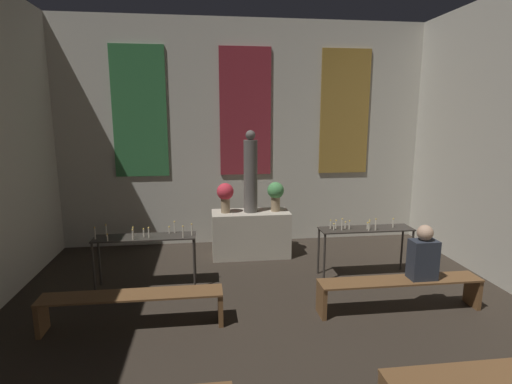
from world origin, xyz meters
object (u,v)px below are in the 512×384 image
pew_back_right (400,287)px  flower_vase_left (225,194)px  pew_back_left (133,302)px  person_seated (423,255)px  flower_vase_right (276,193)px  altar (251,234)px  candle_rack_right (365,234)px  pew_third_right (507,383)px  candle_rack_left (145,243)px  statue (251,174)px

pew_back_right → flower_vase_left: bearing=132.7°
pew_back_left → person_seated: size_ratio=2.97×
flower_vase_right → pew_back_right: size_ratio=0.25×
altar → candle_rack_right: candle_rack_right is taller
altar → person_seated: size_ratio=1.92×
flower_vase_left → pew_third_right: flower_vase_left is taller
person_seated → pew_back_right: bearing=-180.0°
candle_rack_left → pew_third_right: 4.83m
pew_third_right → pew_back_left: size_ratio=1.00×
statue → flower_vase_left: bearing=-180.0°
statue → altar: bearing=0.0°
statue → candle_rack_right: (1.78, -1.21, -0.87)m
pew_back_right → person_seated: bearing=0.0°
altar → candle_rack_right: bearing=-34.4°
altar → pew_third_right: 4.80m
candle_rack_left → statue: bearing=34.2°
altar → candle_rack_left: 2.18m
flower_vase_left → person_seated: 3.57m
statue → pew_back_left: statue is taller
flower_vase_left → candle_rack_left: (-1.31, -1.21, -0.49)m
altar → candle_rack_left: candle_rack_left is taller
pew_back_right → altar: bearing=126.0°
pew_back_right → flower_vase_right: bearing=118.1°
candle_rack_left → person_seated: person_seated is taller
pew_third_right → person_seated: (0.31, 2.00, 0.45)m
flower_vase_left → person_seated: flower_vase_left is taller
candle_rack_right → person_seated: 1.28m
statue → flower_vase_right: bearing=-0.0°
altar → candle_rack_right: 2.17m
flower_vase_left → person_seated: (2.57, -2.45, -0.42)m
flower_vase_left → altar: bearing=0.0°
candle_rack_right → pew_back_left: size_ratio=0.68×
flower_vase_right → person_seated: bearing=-56.6°
pew_back_left → person_seated: person_seated is taller
pew_back_right → statue: bearing=126.0°
candle_rack_left → candle_rack_right: candle_rack_right is taller
candle_rack_left → person_seated: bearing=-17.7°
flower_vase_right → candle_rack_left: flower_vase_right is taller
flower_vase_right → candle_rack_left: bearing=-151.7°
flower_vase_left → candle_rack_right: size_ratio=0.36×
pew_third_right → flower_vase_left: bearing=116.9°
person_seated → candle_rack_left: bearing=162.3°
pew_third_right → candle_rack_left: bearing=137.7°
candle_rack_left → pew_back_right: bearing=-19.1°
candle_rack_right → pew_back_left: (-3.56, -1.24, -0.38)m
altar → statue: 1.16m
person_seated → pew_third_right: bearing=-98.7°
pew_back_left → candle_rack_left: bearing=90.0°
pew_third_right → candle_rack_right: bearing=90.1°
flower_vase_right → pew_back_right: bearing=-61.9°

